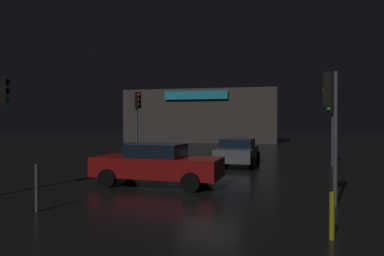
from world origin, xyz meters
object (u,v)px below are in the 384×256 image
Objects in this scene: traffic_signal_cross_left at (138,109)px; traffic_signal_cross_right at (331,103)px; car_far at (157,164)px; store_building at (202,116)px; traffic_signal_opposite at (331,114)px; car_near at (238,151)px.

traffic_signal_cross_left is 1.11× the size of traffic_signal_cross_right.
store_building is at bearing 98.79° from car_far.
traffic_signal_opposite reaches higher than traffic_signal_cross_right.
traffic_signal_cross_right is at bearing -44.46° from traffic_signal_cross_left.
store_building reaches higher than traffic_signal_cross_right.
store_building is 4.68× the size of traffic_signal_cross_right.
traffic_signal_opposite is at bearing -61.78° from store_building.
traffic_signal_cross_left reaches higher than traffic_signal_cross_right.
traffic_signal_cross_left reaches higher than traffic_signal_opposite.
store_building is 3.64× the size of car_far.
store_building is at bearing 91.68° from traffic_signal_cross_left.
traffic_signal_cross_left is at bearing -179.27° from traffic_signal_opposite.
traffic_signal_opposite is at bearing 48.30° from car_far.
traffic_signal_cross_right is 6.20m from car_far.
traffic_signal_opposite is 10.49m from car_far.
store_building is at bearing 106.61° from car_near.
car_near is at bearing 112.50° from traffic_signal_cross_right.
traffic_signal_cross_right is at bearing -97.57° from traffic_signal_opposite.
traffic_signal_opposite is 0.81× the size of car_near.
traffic_signal_cross_left is 13.22m from traffic_signal_cross_right.
traffic_signal_opposite is 0.78× the size of car_far.
traffic_signal_cross_left is (-10.68, -0.14, 0.35)m from traffic_signal_opposite.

